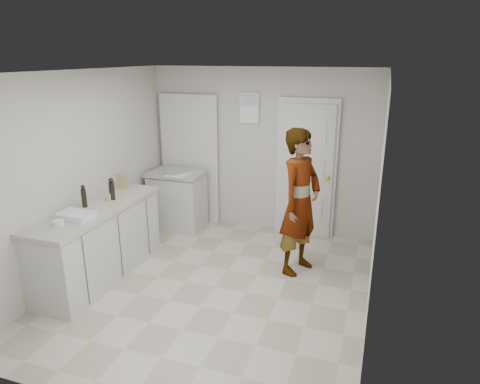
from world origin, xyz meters
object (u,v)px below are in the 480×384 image
(person, at_px, (300,202))
(spice_jar, at_px, (109,198))
(cake_mix_box, at_px, (122,181))
(oil_cruet_b, at_px, (84,197))
(oil_cruet_a, at_px, (112,189))
(baking_dish, at_px, (76,215))
(egg_bowl, at_px, (58,222))

(person, xyz_separation_m, spice_jar, (-2.27, -0.71, 0.04))
(cake_mix_box, distance_m, spice_jar, 0.52)
(cake_mix_box, xyz_separation_m, oil_cruet_b, (-0.00, -0.78, 0.03))
(oil_cruet_b, bearing_deg, oil_cruet_a, 66.24)
(spice_jar, relative_size, baking_dish, 0.22)
(oil_cruet_b, xyz_separation_m, egg_bowl, (0.09, -0.56, -0.11))
(oil_cruet_b, bearing_deg, spice_jar, 64.66)
(person, distance_m, egg_bowl, 2.79)
(spice_jar, distance_m, baking_dish, 0.62)
(spice_jar, bearing_deg, cake_mix_box, 105.11)
(person, bearing_deg, egg_bowl, 145.51)
(spice_jar, height_order, baking_dish, spice_jar)
(oil_cruet_a, bearing_deg, cake_mix_box, 108.79)
(oil_cruet_a, bearing_deg, oil_cruet_b, -113.76)
(spice_jar, bearing_deg, person, 17.31)
(person, xyz_separation_m, egg_bowl, (-2.32, -1.55, 0.03))
(cake_mix_box, xyz_separation_m, oil_cruet_a, (0.15, -0.44, 0.03))
(person, height_order, cake_mix_box, person)
(oil_cruet_a, distance_m, baking_dish, 0.69)
(spice_jar, bearing_deg, egg_bowl, -93.10)
(baking_dish, distance_m, egg_bowl, 0.23)
(person, bearing_deg, spice_jar, 129.01)
(cake_mix_box, height_order, oil_cruet_a, oil_cruet_a)
(spice_jar, relative_size, oil_cruet_a, 0.29)
(spice_jar, xyz_separation_m, oil_cruet_b, (-0.14, -0.29, 0.09))
(person, bearing_deg, baking_dish, 142.07)
(oil_cruet_a, distance_m, egg_bowl, 0.91)
(oil_cruet_a, xyz_separation_m, baking_dish, (-0.01, -0.68, -0.10))
(cake_mix_box, relative_size, oil_cruet_b, 0.73)
(person, distance_m, cake_mix_box, 2.42)
(cake_mix_box, height_order, baking_dish, cake_mix_box)
(person, relative_size, spice_jar, 22.78)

